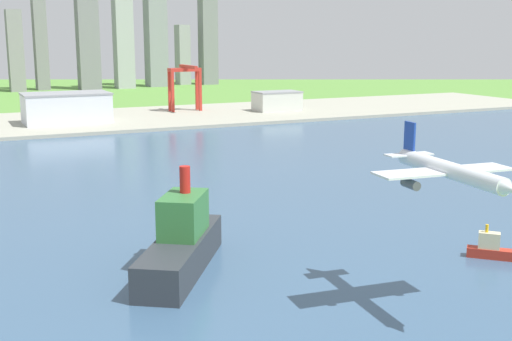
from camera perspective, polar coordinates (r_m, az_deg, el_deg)
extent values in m
plane|color=#588F3A|center=(336.48, -8.27, 0.33)|extent=(2400.00, 2400.00, 0.00)
cube|color=#385675|center=(280.90, -4.63, -1.78)|extent=(840.00, 360.00, 0.15)
cube|color=#A1A18E|center=(518.85, -14.54, 4.12)|extent=(840.00, 140.00, 2.50)
cylinder|color=silver|center=(156.61, 16.19, 0.04)|extent=(7.72, 37.24, 3.90)
cone|color=silver|center=(141.18, 20.91, -1.48)|extent=(4.13, 4.65, 3.71)
cube|color=silver|center=(158.20, 15.80, -0.04)|extent=(34.22, 11.58, 0.50)
cube|color=#193899|center=(169.46, 13.02, 2.51)|extent=(0.96, 4.47, 9.36)
cube|color=silver|center=(170.02, 12.96, 1.35)|extent=(12.44, 5.30, 0.36)
cylinder|color=#4C4F54|center=(163.30, 18.68, -0.63)|extent=(2.67, 5.38, 2.15)
cylinder|color=#4C4F54|center=(152.56, 13.10, -1.15)|extent=(2.67, 5.38, 2.15)
cube|color=#2D3338|center=(186.58, -6.45, -7.17)|extent=(38.86, 49.44, 9.45)
cube|color=#337238|center=(186.85, -6.24, -3.78)|extent=(18.99, 21.15, 11.46)
cylinder|color=red|center=(187.00, -6.11, -0.77)|extent=(3.01, 3.01, 7.56)
cube|color=#B22D1E|center=(208.54, 19.92, -6.73)|extent=(14.50, 14.42, 2.90)
cube|color=beige|center=(207.37, 19.35, -5.67)|extent=(6.47, 6.46, 4.85)
cylinder|color=yellow|center=(206.37, 19.18, -4.70)|extent=(0.89, 0.89, 2.32)
cube|color=#B72D23|center=(553.97, -7.16, 6.68)|extent=(2.20, 2.20, 32.83)
cube|color=#B72D23|center=(561.99, -4.80, 6.79)|extent=(2.20, 2.20, 32.83)
cube|color=#B72D23|center=(561.55, -7.41, 6.74)|extent=(2.20, 2.20, 32.83)
cube|color=#B72D23|center=(569.46, -5.09, 6.85)|extent=(2.20, 2.20, 32.83)
cube|color=#B72D23|center=(560.47, -6.15, 8.58)|extent=(26.55, 10.00, 2.80)
cube|color=#B72D23|center=(551.56, -5.83, 8.83)|extent=(2.60, 37.27, 2.60)
cube|color=silver|center=(501.04, -15.93, 5.12)|extent=(59.42, 36.07, 20.52)
cube|color=gray|center=(500.04, -16.00, 6.36)|extent=(60.61, 36.79, 1.20)
cube|color=silver|center=(561.85, 1.81, 5.92)|extent=(37.51, 22.51, 15.06)
cube|color=gray|center=(561.13, 1.81, 6.74)|extent=(38.26, 22.96, 1.20)
cube|color=gray|center=(838.03, -19.92, 9.62)|extent=(16.90, 23.60, 94.26)
cube|color=gray|center=(852.36, -17.98, 10.17)|extent=(14.52, 22.63, 106.37)
cube|color=gray|center=(846.14, -14.23, 10.92)|extent=(24.76, 23.00, 122.64)
cube|color=#A1A4A6|center=(852.56, -11.31, 11.07)|extent=(21.61, 22.46, 123.33)
cube|color=gray|center=(877.85, -8.61, 12.10)|extent=(24.04, 26.71, 151.91)
cube|color=#98999B|center=(909.54, -6.30, 9.83)|extent=(15.32, 21.60, 78.72)
cube|color=gray|center=(908.27, -4.15, 12.35)|extent=(21.03, 20.54, 157.46)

